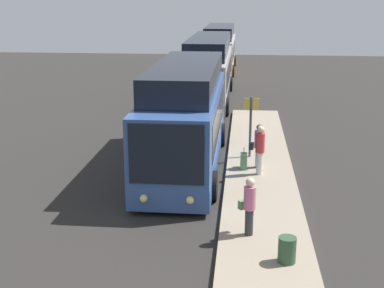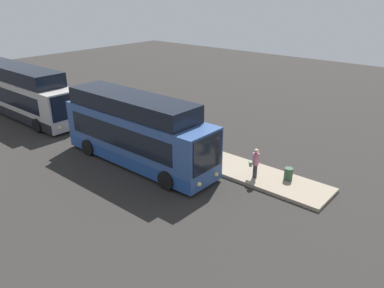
# 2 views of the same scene
# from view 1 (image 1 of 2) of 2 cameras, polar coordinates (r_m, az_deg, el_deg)

# --- Properties ---
(ground) EXTENTS (80.00, 80.00, 0.00)m
(ground) POSITION_cam_1_polar(r_m,az_deg,el_deg) (20.66, -0.71, -2.54)
(ground) COLOR #2B2826
(platform) EXTENTS (20.00, 2.47, 0.18)m
(platform) POSITION_cam_1_polar(r_m,az_deg,el_deg) (20.53, 7.19, -2.52)
(platform) COLOR gray
(platform) RESTS_ON ground
(bus_lead) EXTENTS (10.21, 2.81, 3.96)m
(bus_lead) POSITION_cam_1_polar(r_m,az_deg,el_deg) (20.43, -0.68, 2.41)
(bus_lead) COLOR #33518C
(bus_lead) RESTS_ON ground
(bus_second) EXTENTS (12.10, 2.78, 3.93)m
(bus_second) POSITION_cam_1_polar(r_m,az_deg,el_deg) (33.39, 1.81, 7.58)
(bus_second) COLOR #B2ADA8
(bus_second) RESTS_ON ground
(bus_third) EXTENTS (10.77, 2.74, 3.82)m
(bus_third) POSITION_cam_1_polar(r_m,az_deg,el_deg) (47.11, 2.96, 9.88)
(bus_third) COLOR silver
(bus_third) RESTS_ON ground
(passenger_boarding) EXTENTS (0.42, 0.42, 1.80)m
(passenger_boarding) POSITION_cam_1_polar(r_m,az_deg,el_deg) (19.23, 7.27, -0.37)
(passenger_boarding) COLOR silver
(passenger_boarding) RESTS_ON platform
(passenger_waiting) EXTENTS (0.57, 0.55, 1.62)m
(passenger_waiting) POSITION_cam_1_polar(r_m,az_deg,el_deg) (14.43, 6.12, -6.37)
(passenger_waiting) COLOR #2D2D33
(passenger_waiting) RESTS_ON platform
(passenger_with_bags) EXTENTS (0.42, 0.58, 1.67)m
(passenger_with_bags) POSITION_cam_1_polar(r_m,az_deg,el_deg) (20.02, 7.13, -0.02)
(passenger_with_bags) COLOR silver
(passenger_with_bags) RESTS_ON platform
(suitcase) EXTENTS (0.36, 0.25, 0.83)m
(suitcase) POSITION_cam_1_polar(r_m,az_deg,el_deg) (19.95, 5.54, -1.83)
(suitcase) COLOR #598C59
(suitcase) RESTS_ON platform
(sign_post) EXTENTS (0.10, 0.61, 2.42)m
(sign_post) POSITION_cam_1_polar(r_m,az_deg,el_deg) (21.18, 6.28, 2.58)
(sign_post) COLOR #4C4C51
(sign_post) RESTS_ON platform
(trash_bin) EXTENTS (0.44, 0.44, 0.65)m
(trash_bin) POSITION_cam_1_polar(r_m,az_deg,el_deg) (13.37, 10.10, -11.05)
(trash_bin) COLOR #2D4C33
(trash_bin) RESTS_ON platform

